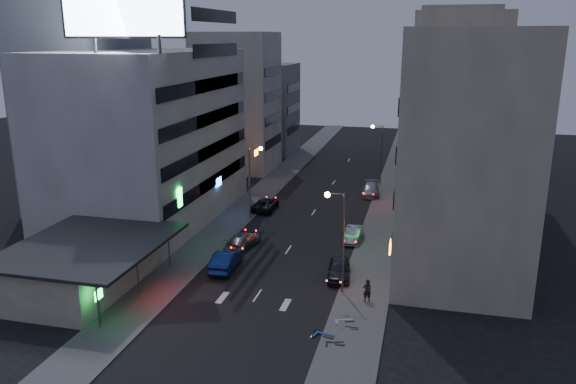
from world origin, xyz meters
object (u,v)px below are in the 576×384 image
(parked_car_right_mid, at_px, (353,234))
(road_car_blue, at_px, (226,260))
(person, at_px, (367,290))
(road_car_silver, at_px, (243,240))
(scooter_black_a, at_px, (345,334))
(scooter_blue, at_px, (336,328))
(scooter_silver_b, at_px, (353,311))
(scooter_silver_a, at_px, (345,337))
(parked_car_left, at_px, (265,204))
(parked_car_right_far, at_px, (371,190))
(parked_car_right_near, at_px, (339,269))
(scooter_black_b, at_px, (359,321))

(parked_car_right_mid, distance_m, road_car_blue, 13.60)
(road_car_blue, height_order, person, person)
(road_car_silver, xyz_separation_m, scooter_black_a, (11.96, -15.10, -0.00))
(parked_car_right_mid, bearing_deg, road_car_silver, -155.81)
(scooter_blue, bearing_deg, parked_car_right_mid, 18.65)
(person, bearing_deg, scooter_silver_b, 49.39)
(scooter_silver_a, bearing_deg, scooter_silver_b, 11.71)
(parked_car_left, bearing_deg, person, 124.02)
(parked_car_right_mid, height_order, scooter_black_a, parked_car_right_mid)
(scooter_black_a, distance_m, scooter_silver_a, 0.23)
(person, bearing_deg, parked_car_right_far, -112.66)
(parked_car_right_mid, height_order, parked_car_right_far, parked_car_right_far)
(parked_car_right_near, relative_size, person, 2.50)
(scooter_blue, bearing_deg, parked_car_right_far, 16.72)
(parked_car_right_far, relative_size, scooter_silver_b, 2.69)
(parked_car_left, xyz_separation_m, road_car_silver, (1.23, -11.88, -0.01))
(parked_car_left, height_order, parked_car_right_far, parked_car_right_far)
(road_car_silver, height_order, scooter_blue, road_car_silver)
(road_car_blue, distance_m, scooter_silver_a, 15.36)
(road_car_silver, relative_size, scooter_black_b, 2.93)
(scooter_black_b, distance_m, scooter_silver_b, 1.30)
(parked_car_right_far, bearing_deg, scooter_blue, -94.71)
(road_car_silver, distance_m, scooter_silver_b, 16.91)
(road_car_blue, bearing_deg, scooter_blue, 137.25)
(scooter_black_b, height_order, scooter_silver_b, scooter_silver_b)
(parked_car_right_far, height_order, scooter_black_a, parked_car_right_far)
(parked_car_right_mid, distance_m, parked_car_right_far, 17.01)
(parked_car_right_far, height_order, scooter_silver_b, parked_car_right_far)
(parked_car_right_mid, relative_size, road_car_silver, 0.90)
(scooter_black_a, xyz_separation_m, scooter_black_b, (0.69, 2.10, -0.07))
(parked_car_right_mid, xyz_separation_m, road_car_silver, (-9.97, -4.06, -0.02))
(parked_car_right_near, distance_m, scooter_silver_a, 10.61)
(road_car_blue, bearing_deg, parked_car_right_far, -113.46)
(parked_car_left, relative_size, road_car_blue, 1.00)
(scooter_silver_a, xyz_separation_m, scooter_silver_b, (0.03, 3.46, 0.10))
(person, bearing_deg, road_car_blue, -43.38)
(parked_car_right_near, distance_m, parked_car_right_far, 25.96)
(parked_car_right_near, relative_size, scooter_black_b, 2.81)
(scooter_black_a, height_order, scooter_silver_b, scooter_silver_b)
(parked_car_right_mid, height_order, road_car_blue, road_car_blue)
(parked_car_right_near, bearing_deg, scooter_silver_a, -85.55)
(road_car_blue, relative_size, scooter_silver_a, 3.16)
(parked_car_right_near, xyz_separation_m, scooter_black_b, (2.68, -8.11, -0.16))
(parked_car_right_near, xyz_separation_m, parked_car_right_mid, (0.00, 8.95, -0.07))
(parked_car_right_far, bearing_deg, parked_car_left, -147.46)
(person, height_order, scooter_silver_b, person)
(person, bearing_deg, scooter_silver_a, 55.91)
(parked_car_right_near, height_order, scooter_black_a, parked_car_right_near)
(scooter_black_a, bearing_deg, scooter_blue, 39.60)
(parked_car_left, bearing_deg, road_car_blue, 95.02)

